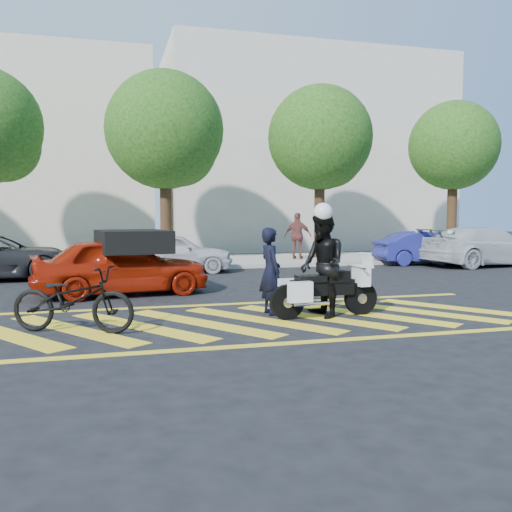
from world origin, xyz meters
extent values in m
plane|color=black|center=(0.00, 0.00, 0.00)|extent=(90.00, 90.00, 0.00)
cube|color=#9E998E|center=(0.00, 12.00, 0.07)|extent=(60.00, 5.00, 0.15)
cube|color=yellow|center=(-3.90, 0.00, 0.00)|extent=(2.43, 3.21, 0.01)
cube|color=yellow|center=(-2.80, 0.00, 0.00)|extent=(2.43, 3.21, 0.01)
cube|color=yellow|center=(-1.70, 0.00, 0.00)|extent=(2.43, 3.21, 0.01)
cube|color=yellow|center=(-0.60, 0.00, 0.00)|extent=(2.43, 3.21, 0.01)
cube|color=yellow|center=(0.50, 0.00, 0.00)|extent=(2.43, 3.21, 0.01)
cube|color=yellow|center=(1.60, 0.00, 0.00)|extent=(2.43, 3.21, 0.01)
cube|color=yellow|center=(2.70, 0.00, 0.00)|extent=(2.43, 3.21, 0.01)
cube|color=yellow|center=(3.80, 0.00, 0.00)|extent=(2.43, 3.21, 0.01)
cube|color=yellow|center=(4.90, 0.00, 0.00)|extent=(2.43, 3.21, 0.01)
cube|color=yellow|center=(0.00, -1.90, 0.00)|extent=(12.00, 0.20, 0.01)
cube|color=yellow|center=(0.00, 1.90, 0.00)|extent=(12.00, 0.20, 0.01)
cube|color=beige|center=(9.00, 21.00, 5.50)|extent=(16.00, 8.00, 11.00)
sphere|color=#124111|center=(-5.90, 12.30, 4.53)|extent=(2.73, 2.73, 2.73)
cylinder|color=black|center=(0.00, 12.00, 2.00)|extent=(0.44, 0.44, 4.00)
sphere|color=#124111|center=(0.00, 12.00, 5.26)|extent=(4.60, 4.60, 4.60)
sphere|color=#124111|center=(0.60, 12.30, 4.58)|extent=(2.99, 2.99, 2.99)
cylinder|color=black|center=(6.50, 12.00, 2.00)|extent=(0.44, 0.44, 4.00)
sphere|color=#124111|center=(6.50, 12.00, 5.21)|extent=(4.40, 4.40, 4.40)
sphere|color=#124111|center=(7.10, 12.30, 4.55)|extent=(2.86, 2.86, 2.86)
cylinder|color=black|center=(13.00, 12.00, 2.00)|extent=(0.44, 0.44, 4.00)
sphere|color=#124111|center=(13.00, 12.00, 5.10)|extent=(4.00, 4.00, 4.00)
sphere|color=#124111|center=(13.60, 12.30, 4.50)|extent=(2.60, 2.60, 2.60)
imported|color=black|center=(0.85, 0.53, 0.85)|extent=(0.47, 0.66, 1.71)
imported|color=black|center=(-2.79, -0.21, 0.56)|extent=(2.24, 1.51, 1.11)
cylinder|color=black|center=(1.00, -0.07, 0.33)|extent=(0.66, 0.17, 0.65)
cylinder|color=silver|center=(1.00, -0.07, 0.33)|extent=(0.20, 0.17, 0.20)
cylinder|color=black|center=(2.54, 0.00, 0.33)|extent=(0.66, 0.17, 0.65)
cylinder|color=silver|center=(2.54, 0.00, 0.33)|extent=(0.20, 0.17, 0.20)
cube|color=black|center=(1.72, -0.04, 0.57)|extent=(1.25, 0.31, 0.30)
cube|color=black|center=(2.02, -0.02, 0.77)|extent=(0.46, 0.32, 0.22)
cube|color=black|center=(1.48, -0.05, 0.75)|extent=(0.56, 0.36, 0.12)
cube|color=silver|center=(2.54, 0.00, 0.77)|extent=(0.24, 0.42, 0.40)
cube|color=silver|center=(1.15, 0.19, 0.54)|extent=(0.45, 0.20, 0.38)
cube|color=silver|center=(1.17, -0.32, 0.54)|extent=(0.45, 0.20, 0.38)
imported|color=black|center=(1.72, -0.04, 1.01)|extent=(0.80, 1.01, 2.01)
imported|color=#981907|center=(-1.92, 3.96, 0.72)|extent=(4.40, 2.27, 1.43)
imported|color=#BDBCC1|center=(-0.08, 8.84, 0.68)|extent=(4.19, 2.10, 1.37)
imported|color=navy|center=(9.90, 9.20, 0.66)|extent=(4.11, 1.80, 1.31)
imported|color=#B9BDC2|center=(11.72, 8.04, 0.75)|extent=(5.36, 2.62, 1.50)
imported|color=brown|center=(5.30, 11.35, 1.10)|extent=(1.20, 0.96, 1.90)
camera|label=1|loc=(-2.21, -9.60, 1.95)|focal=38.00mm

